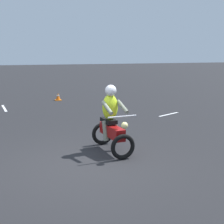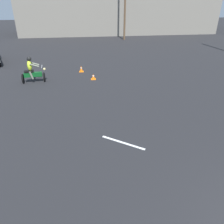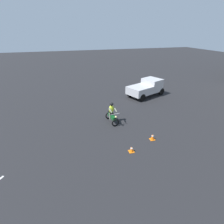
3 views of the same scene
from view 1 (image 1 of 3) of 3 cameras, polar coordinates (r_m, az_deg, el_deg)
The scene contains 5 objects.
ground_plane at distance 6.87m, azimuth -5.28°, elevation -9.90°, with size 120.00×120.00×0.00m, color black.
motorcycle_rider_foreground at distance 7.69m, azimuth -0.10°, elevation -1.96°, with size 1.52×0.70×1.66m.
traffic_cone_near_left at distance 16.36m, azimuth -9.84°, elevation 2.74°, with size 0.32×0.32×0.38m.
lane_stripe_e at distance 14.63m, azimuth -19.10°, elevation 0.66°, with size 0.10×1.79×0.01m, color silver.
lane_stripe_se at distance 12.66m, azimuth 10.33°, elevation -0.41°, with size 0.10×1.22×0.01m, color silver.
Camera 1 is at (-6.21, 1.67, 2.42)m, focal length 50.00 mm.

